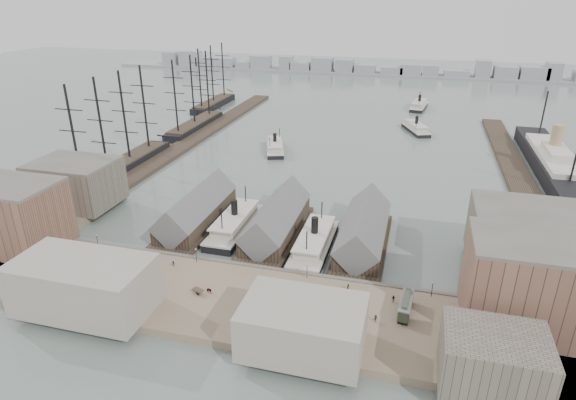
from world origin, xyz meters
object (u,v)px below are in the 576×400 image
(horse_cart_center, at_px, (205,291))
(tram, at_px, (406,306))
(ferry_docked_west, at_px, (235,223))
(horse_cart_right, at_px, (272,315))
(horse_cart_left, at_px, (125,262))
(ocean_steamer, at_px, (551,161))

(horse_cart_center, bearing_deg, tram, -64.66)
(ferry_docked_west, distance_m, horse_cart_right, 47.49)
(tram, xyz_separation_m, horse_cart_right, (-28.12, -9.72, -0.98))
(horse_cart_left, bearing_deg, ferry_docked_west, -7.80)
(ocean_steamer, height_order, horse_cart_right, ocean_steamer)
(horse_cart_left, xyz_separation_m, horse_cart_right, (43.62, -11.59, 0.02))
(horse_cart_center, distance_m, horse_cart_right, 18.69)
(ferry_docked_west, relative_size, horse_cart_right, 6.65)
(tram, distance_m, horse_cart_left, 71.77)
(ferry_docked_west, relative_size, tram, 3.05)
(horse_cart_center, xyz_separation_m, horse_cart_right, (18.04, -4.91, 0.05))
(horse_cart_left, bearing_deg, horse_cart_center, -78.91)
(tram, bearing_deg, horse_cart_right, -156.37)
(tram, bearing_deg, ocean_steamer, 70.08)
(ocean_steamer, relative_size, horse_cart_right, 20.85)
(horse_cart_left, bearing_deg, horse_cart_right, -79.15)
(ocean_steamer, relative_size, horse_cart_left, 20.27)
(tram, distance_m, horse_cart_center, 46.42)
(ocean_steamer, bearing_deg, tram, -114.49)
(horse_cart_left, xyz_separation_m, horse_cart_center, (25.58, -6.68, -0.03))
(ferry_docked_west, xyz_separation_m, ocean_steamer, (105.00, 84.45, 1.57))
(tram, height_order, horse_cart_center, tram)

